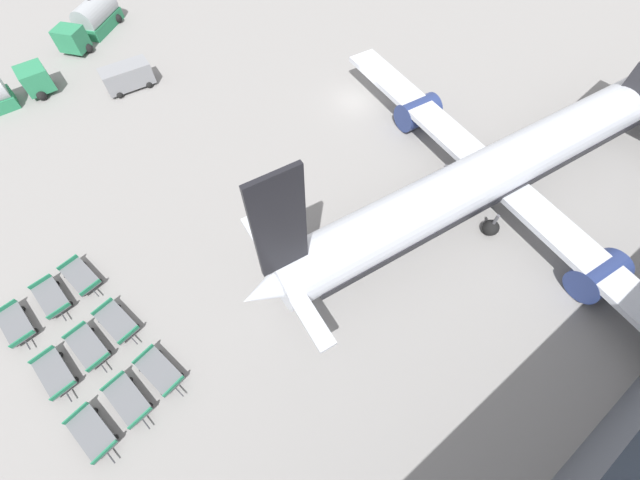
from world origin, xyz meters
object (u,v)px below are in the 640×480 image
at_px(service_van, 127,76).
at_px(baggage_dolly_row_mid_a_col_c, 128,400).
at_px(baggage_dolly_row_mid_b_col_a, 81,277).
at_px(baggage_dolly_row_mid_b_col_b, 117,322).
at_px(baggage_dolly_row_near_col_a, 16,325).
at_px(baggage_dolly_row_mid_b_col_c, 160,371).
at_px(baggage_dolly_row_mid_a_col_a, 51,298).
at_px(baggage_dolly_row_mid_a_col_b, 88,347).
at_px(fuel_tanker_secondary, 92,20).
at_px(airplane, 509,165).
at_px(baggage_dolly_row_near_col_c, 92,433).
at_px(baggage_dolly_row_near_col_b, 55,374).

distance_m(service_van, baggage_dolly_row_mid_a_col_c, 30.16).
bearing_deg(baggage_dolly_row_mid_b_col_a, baggage_dolly_row_mid_b_col_b, 8.75).
height_order(service_van, baggage_dolly_row_near_col_a, service_van).
bearing_deg(service_van, baggage_dolly_row_mid_b_col_c, -19.36).
xyz_separation_m(baggage_dolly_row_near_col_a, baggage_dolly_row_mid_a_col_a, (-0.51, 2.39, 0.00)).
bearing_deg(baggage_dolly_row_mid_a_col_b, fuel_tanker_secondary, 159.10).
distance_m(baggage_dolly_row_mid_b_col_a, baggage_dolly_row_mid_b_col_c, 9.29).
height_order(baggage_dolly_row_mid_a_col_c, baggage_dolly_row_mid_b_col_c, same).
bearing_deg(airplane, baggage_dolly_row_mid_b_col_c, -95.97).
relative_size(baggage_dolly_row_near_col_c, baggage_dolly_row_mid_b_col_a, 1.00).
bearing_deg(baggage_dolly_row_mid_b_col_c, service_van, 160.64).
relative_size(baggage_dolly_row_near_col_a, baggage_dolly_row_mid_b_col_b, 1.00).
bearing_deg(fuel_tanker_secondary, baggage_dolly_row_mid_b_col_c, -15.00).
relative_size(airplane, baggage_dolly_row_mid_b_col_a, 11.66).
distance_m(service_van, baggage_dolly_row_near_col_a, 24.70).
bearing_deg(baggage_dolly_row_mid_a_col_a, baggage_dolly_row_mid_a_col_b, 9.15).
bearing_deg(baggage_dolly_row_near_col_b, fuel_tanker_secondary, 156.31).
relative_size(baggage_dolly_row_mid_a_col_c, baggage_dolly_row_mid_b_col_a, 1.00).
relative_size(service_van, baggage_dolly_row_near_col_c, 1.23).
bearing_deg(fuel_tanker_secondary, baggage_dolly_row_mid_b_col_a, -21.96).
distance_m(airplane, baggage_dolly_row_mid_b_col_c, 27.83).
relative_size(baggage_dolly_row_mid_a_col_b, baggage_dolly_row_mid_b_col_a, 1.00).
distance_m(baggage_dolly_row_near_col_b, baggage_dolly_row_mid_a_col_b, 2.17).
height_order(fuel_tanker_secondary, baggage_dolly_row_mid_b_col_c, fuel_tanker_secondary).
bearing_deg(baggage_dolly_row_mid_a_col_a, baggage_dolly_row_near_col_a, -77.86).
xyz_separation_m(fuel_tanker_secondary, baggage_dolly_row_mid_b_col_a, (29.75, -11.99, -0.90)).
xyz_separation_m(baggage_dolly_row_near_col_c, baggage_dolly_row_mid_b_col_a, (-10.00, 2.83, 0.00)).
xyz_separation_m(baggage_dolly_row_near_col_a, baggage_dolly_row_near_col_b, (4.60, 1.01, 0.00)).
bearing_deg(baggage_dolly_row_near_col_b, baggage_dolly_row_mid_a_col_c, 35.29).
distance_m(baggage_dolly_row_mid_a_col_c, baggage_dolly_row_mid_b_col_a, 9.59).
bearing_deg(baggage_dolly_row_mid_b_col_a, baggage_dolly_row_mid_b_col_c, 9.70).
bearing_deg(baggage_dolly_row_mid_b_col_c, baggage_dolly_row_mid_b_col_a, -170.30).
bearing_deg(baggage_dolly_row_near_col_c, baggage_dolly_row_near_col_a, -169.72).
height_order(fuel_tanker_secondary, baggage_dolly_row_mid_b_col_a, fuel_tanker_secondary).
bearing_deg(baggage_dolly_row_mid_b_col_c, airplane, 84.03).
distance_m(fuel_tanker_secondary, baggage_dolly_row_mid_a_col_b, 37.35).
relative_size(fuel_tanker_secondary, baggage_dolly_row_near_col_b, 2.21).
height_order(airplane, baggage_dolly_row_mid_b_col_b, airplane).
distance_m(fuel_tanker_secondary, baggage_dolly_row_near_col_a, 34.80).
distance_m(service_van, baggage_dolly_row_mid_a_col_b, 26.48).
bearing_deg(baggage_dolly_row_mid_a_col_b, airplane, 77.23).
bearing_deg(airplane, baggage_dolly_row_near_col_b, -101.36).
xyz_separation_m(fuel_tanker_secondary, baggage_dolly_row_mid_b_col_b, (34.39, -11.28, -0.90)).
relative_size(baggage_dolly_row_near_col_a, baggage_dolly_row_mid_a_col_c, 1.00).
xyz_separation_m(fuel_tanker_secondary, service_van, (11.55, -0.82, -0.17)).
distance_m(baggage_dolly_row_mid_a_col_a, baggage_dolly_row_mid_b_col_c, 9.51).
bearing_deg(baggage_dolly_row_mid_b_col_b, baggage_dolly_row_mid_a_col_a, -146.61).
relative_size(service_van, baggage_dolly_row_mid_a_col_a, 1.24).
height_order(fuel_tanker_secondary, baggage_dolly_row_mid_a_col_c, fuel_tanker_secondary).
height_order(baggage_dolly_row_mid_a_col_a, baggage_dolly_row_mid_b_col_a, same).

